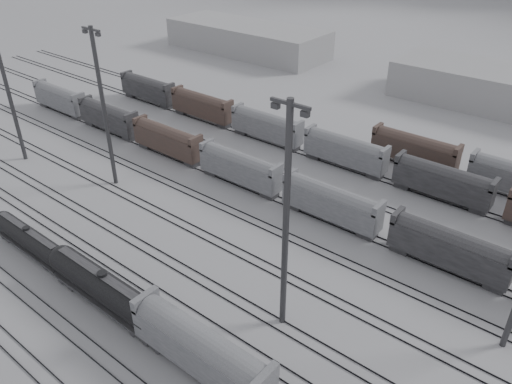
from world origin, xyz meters
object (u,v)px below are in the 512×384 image
Objects in this scene: tank_car_a at (29,239)px; hopper_car_a at (201,349)px; light_mast_c at (286,218)px; light_mast_a at (6,84)px; tank_car_b at (105,288)px.

hopper_car_a is (31.11, 0.00, 1.35)m from tank_car_a.
light_mast_c is at bearing 17.95° from tank_car_a.
light_mast_a is at bearing 176.87° from light_mast_c.
hopper_car_a is at bearing 0.00° from tank_car_b.
hopper_car_a is 0.62× the size of light_mast_a.
tank_car_a is at bearing 180.00° from tank_car_b.
light_mast_c reaches higher than tank_car_a.
light_mast_c is (59.43, -3.25, -0.17)m from light_mast_a.
tank_car_b is at bearing -0.00° from tank_car_a.
light_mast_c is at bearing 32.39° from tank_car_b.
tank_car_b is at bearing -180.00° from hopper_car_a.
light_mast_a is 1.01× the size of light_mast_c.
tank_car_b reaches higher than tank_car_a.
light_mast_c is (32.99, 10.69, 11.47)m from tank_car_a.
hopper_car_a is at bearing -13.61° from light_mast_a.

